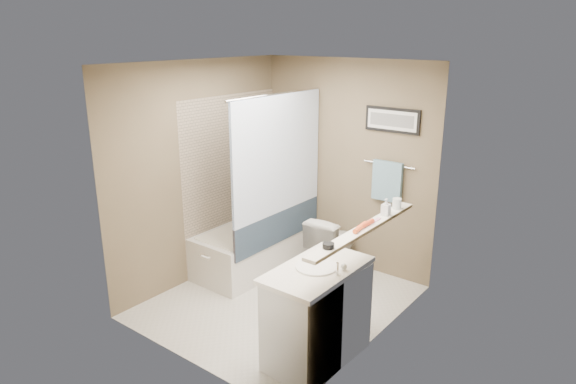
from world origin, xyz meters
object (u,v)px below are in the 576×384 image
Objects in this scene: glass_jar at (397,204)px; soap_bottle at (386,207)px; bathtub at (255,247)px; toilet at (333,244)px; hair_brush_back at (366,224)px; candle_bowl_near at (328,246)px; vanity at (317,316)px; hair_brush_front at (360,227)px.

glass_jar is 0.66× the size of soap_bottle.
soap_bottle is (1.79, -0.26, 0.94)m from bathtub.
hair_brush_back is (0.97, -1.03, 0.78)m from toilet.
soap_bottle is (0.00, 0.92, 0.06)m from candle_bowl_near.
bathtub is 1.91m from vanity.
hair_brush_back is at bearing 69.04° from vanity.
candle_bowl_near is at bearing -90.00° from glass_jar.
soap_bottle is at bearing 90.00° from hair_brush_front.
toilet is at bearing 27.67° from bathtub.
glass_jar reaches higher than hair_brush_front.
soap_bottle is at bearing 90.00° from hair_brush_back.
hair_brush_front is (0.00, 0.47, 0.00)m from candle_bowl_near.
vanity is 5.93× the size of soap_bottle.
hair_brush_front is 1.00× the size of hair_brush_back.
vanity is 0.83m from hair_brush_front.
glass_jar is (0.00, 0.57, 0.03)m from hair_brush_back.
hair_brush_back reaches higher than toilet.
bathtub is at bearing 171.79° from soap_bottle.
vanity is 1.26m from glass_jar.
vanity is 4.09× the size of hair_brush_front.
toilet is 3.20× the size of hair_brush_front.
glass_jar is (0.00, 1.13, 0.03)m from candle_bowl_near.
candle_bowl_near is 0.92m from soap_bottle.
toilet is at bearing 121.23° from vanity.
bathtub is 1.67× the size of vanity.
hair_brush_back is at bearing -18.40° from bathtub.
hair_brush_back is at bearing -90.00° from soap_bottle.
bathtub is 2.31m from candle_bowl_near.
bathtub is at bearing 178.64° from glass_jar.
candle_bowl_near is at bearing 118.39° from toilet.
hair_brush_front and hair_brush_back have the same top height.
hair_brush_front is at bearing -90.00° from hair_brush_back.
hair_brush_front reaches higher than bathtub.
candle_bowl_near is at bearing -32.84° from bathtub.
toilet is 4.64× the size of soap_bottle.
hair_brush_front is at bearing -90.00° from soap_bottle.
soap_bottle is at bearing 90.00° from candle_bowl_near.
candle_bowl_near is 0.56m from hair_brush_back.
toilet is 2.02m from candle_bowl_near.
toilet is 7.05× the size of glass_jar.
hair_brush_front reaches higher than vanity.
hair_brush_front is 0.45m from soap_bottle.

